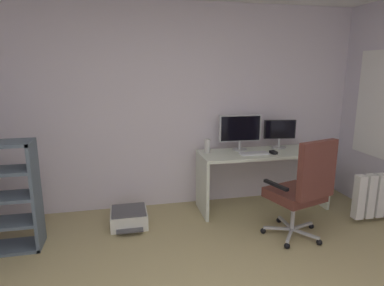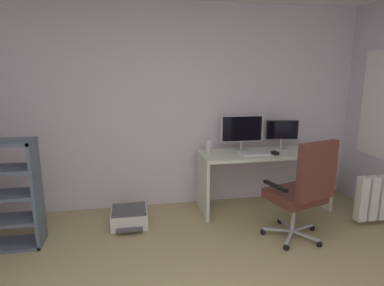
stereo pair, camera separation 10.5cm
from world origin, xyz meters
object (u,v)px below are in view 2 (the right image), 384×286
Objects in this scene: monitor_secondary at (282,132)px; keyboard at (255,154)px; printer at (129,217)px; monitor_main at (242,130)px; desktop_speaker at (208,146)px; computer_mouse at (275,153)px; desk at (265,167)px; office_chair at (303,188)px.

monitor_secondary reaches higher than keyboard.
keyboard is at bearing 2.37° from printer.
desktop_speaker is at bearing -173.78° from monitor_main.
monitor_main is 5.39× the size of computer_mouse.
computer_mouse is 0.80m from desktop_speaker.
monitor_secondary is (0.28, 0.15, 0.41)m from desk.
office_chair is (0.31, -1.01, -0.42)m from monitor_main.
computer_mouse is 0.09× the size of office_chair.
desk is 1.75m from printer.
desk is at bearing -151.64° from monitor_secondary.
keyboard is 0.31× the size of office_chair.
printer is at bearing -174.68° from desk.
monitor_secondary is at bearing 28.36° from desk.
desk is 3.95× the size of monitor_secondary.
office_chair is (0.74, -0.96, -0.24)m from desktop_speaker.
computer_mouse reaches higher than desk.
desktop_speaker is at bearing 127.74° from office_chair.
desk is at bearing 29.22° from keyboard.
computer_mouse is at bearing 1.16° from printer.
monitor_main reaches higher than desktop_speaker.
monitor_secondary reaches higher than office_chair.
monitor_main is (-0.26, 0.15, 0.45)m from desk.
keyboard is at bearing -151.31° from monitor_secondary.
monitor_main is 1.32× the size of monitor_secondary.
keyboard is at bearing 166.21° from computer_mouse.
office_chair is at bearing -22.14° from printer.
computer_mouse is at bearing -127.33° from monitor_secondary.
computer_mouse is at bearing -6.48° from keyboard.
computer_mouse is 1.87m from printer.
desk is at bearing -29.80° from monitor_main.
monitor_main is at bearing 106.92° from office_chair.
desk is 4.73× the size of keyboard.
monitor_main is 0.49m from computer_mouse.
desktop_speaker is at bearing -177.20° from monitor_secondary.
desktop_speaker reaches higher than printer.
office_chair reaches higher than computer_mouse.
desktop_speaker is (-0.98, -0.05, -0.13)m from monitor_secondary.
desk is 0.51m from monitor_secondary.
monitor_main is 0.54m from monitor_secondary.
printer is at bearing -171.10° from monitor_secondary.
printer is (-1.72, 0.70, -0.49)m from office_chair.
desk is at bearing -8.35° from desktop_speaker.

